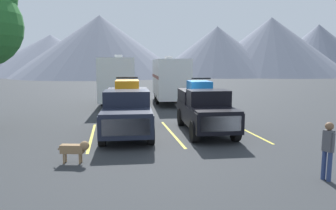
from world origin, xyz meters
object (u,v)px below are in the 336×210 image
pickup_truck_a (127,108)px  camper_trailer_a (118,78)px  dog (76,148)px  person_a (328,147)px  camper_trailer_b (170,78)px  pickup_truck_b (204,107)px

pickup_truck_a → camper_trailer_a: camper_trailer_a is taller
pickup_truck_a → dog: (-1.88, -4.24, -0.67)m
camper_trailer_a → person_a: bearing=-72.9°
dog → camper_trailer_b: bearing=68.1°
person_a → dog: 7.57m
pickup_truck_a → dog: 4.69m
camper_trailer_a → dog: size_ratio=8.31×
camper_trailer_a → camper_trailer_b: 4.22m
camper_trailer_a → camper_trailer_b: (4.20, 0.32, -0.04)m
pickup_truck_a → camper_trailer_b: (4.04, 10.50, 0.87)m
camper_trailer_b → pickup_truck_b: bearing=-92.2°
pickup_truck_a → person_a: (5.13, -7.06, -0.22)m
pickup_truck_b → person_a: 6.85m
pickup_truck_b → pickup_truck_a: bearing=174.1°
pickup_truck_a → person_a: pickup_truck_a is taller
dog → pickup_truck_b: bearing=35.0°
pickup_truck_b → camper_trailer_b: bearing=87.8°
dog → camper_trailer_a: bearing=83.2°
camper_trailer_b → dog: (-5.93, -14.74, -1.55)m
person_a → dog: bearing=158.1°
camper_trailer_a → dog: bearing=-96.8°
camper_trailer_a → camper_trailer_b: size_ratio=1.05×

